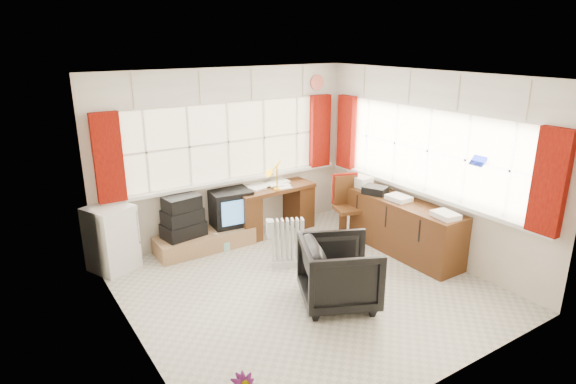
# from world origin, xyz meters

# --- Properties ---
(ground) EXTENTS (4.00, 4.00, 0.00)m
(ground) POSITION_xyz_m (0.00, 0.00, 0.00)
(ground) COLOR beige
(ground) RESTS_ON ground
(room_walls) EXTENTS (4.00, 4.00, 4.00)m
(room_walls) POSITION_xyz_m (0.00, 0.00, 1.50)
(room_walls) COLOR beige
(room_walls) RESTS_ON ground
(window_back) EXTENTS (3.70, 0.12, 3.60)m
(window_back) POSITION_xyz_m (0.00, 1.94, 0.95)
(window_back) COLOR #FFF3C9
(window_back) RESTS_ON room_walls
(window_right) EXTENTS (0.12, 3.70, 3.60)m
(window_right) POSITION_xyz_m (1.94, 0.00, 0.95)
(window_right) COLOR #FFF3C9
(window_right) RESTS_ON room_walls
(curtains) EXTENTS (3.83, 3.83, 1.15)m
(curtains) POSITION_xyz_m (0.92, 0.93, 1.46)
(curtains) COLOR maroon
(curtains) RESTS_ON room_walls
(overhead_cabinets) EXTENTS (3.98, 3.98, 0.48)m
(overhead_cabinets) POSITION_xyz_m (0.98, 0.98, 2.25)
(overhead_cabinets) COLOR white
(overhead_cabinets) RESTS_ON room_walls
(desk) EXTENTS (1.30, 0.68, 0.77)m
(desk) POSITION_xyz_m (0.62, 1.80, 0.41)
(desk) COLOR #553214
(desk) RESTS_ON ground
(desk_lamp) EXTENTS (0.17, 0.15, 0.44)m
(desk_lamp) POSITION_xyz_m (0.57, 1.57, 1.04)
(desk_lamp) COLOR #FFB90A
(desk_lamp) RESTS_ON desk
(task_chair) EXTENTS (0.50, 0.52, 0.96)m
(task_chair) POSITION_xyz_m (1.44, 0.99, 0.51)
(task_chair) COLOR black
(task_chair) RESTS_ON ground
(office_chair) EXTENTS (1.11, 1.09, 0.76)m
(office_chair) POSITION_xyz_m (0.12, -0.48, 0.38)
(office_chair) COLOR black
(office_chair) RESTS_ON ground
(radiator) EXTENTS (0.47, 0.34, 0.65)m
(radiator) POSITION_xyz_m (0.15, 0.63, 0.27)
(radiator) COLOR white
(radiator) RESTS_ON ground
(credenza) EXTENTS (0.50, 2.00, 0.85)m
(credenza) POSITION_xyz_m (1.73, 0.20, 0.39)
(credenza) COLOR #553214
(credenza) RESTS_ON ground
(file_tray) EXTENTS (0.36, 0.40, 0.11)m
(file_tray) POSITION_xyz_m (1.63, 0.59, 0.80)
(file_tray) COLOR black
(file_tray) RESTS_ON credenza
(tv_bench) EXTENTS (1.40, 0.50, 0.25)m
(tv_bench) POSITION_xyz_m (-0.55, 1.72, 0.12)
(tv_bench) COLOR #A87B54
(tv_bench) RESTS_ON ground
(crt_tv) EXTENTS (0.62, 0.59, 0.52)m
(crt_tv) POSITION_xyz_m (-0.09, 1.83, 0.51)
(crt_tv) COLOR black
(crt_tv) RESTS_ON tv_bench
(hifi_stack) EXTENTS (0.61, 0.44, 0.59)m
(hifi_stack) POSITION_xyz_m (-0.85, 1.75, 0.53)
(hifi_stack) COLOR black
(hifi_stack) RESTS_ON tv_bench
(mini_fridge) EXTENTS (0.66, 0.66, 0.86)m
(mini_fridge) POSITION_xyz_m (-1.80, 1.80, 0.43)
(mini_fridge) COLOR white
(mini_fridge) RESTS_ON ground
(spray_bottle_a) EXTENTS (0.15, 0.15, 0.27)m
(spray_bottle_a) POSITION_xyz_m (-0.46, 1.55, 0.14)
(spray_bottle_a) COLOR white
(spray_bottle_a) RESTS_ON ground
(spray_bottle_b) EXTENTS (0.10, 0.10, 0.20)m
(spray_bottle_b) POSITION_xyz_m (-0.33, 1.51, 0.10)
(spray_bottle_b) COLOR #97E2D4
(spray_bottle_b) RESTS_ON ground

